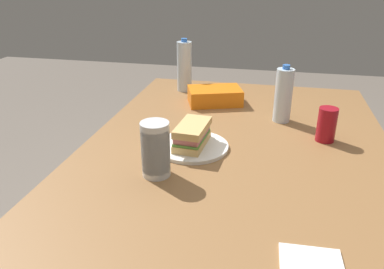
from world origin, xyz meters
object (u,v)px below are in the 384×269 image
object	(u,v)px
chip_bag	(215,96)
sandwich	(192,134)
paper_plate	(192,146)
water_bottle_spare	(184,66)
soda_can_red	(327,125)
water_bottle_tall	(283,95)
plastic_cup_stack	(156,149)
dining_table	(236,169)

from	to	relation	value
chip_bag	sandwich	bearing A→B (deg)	-109.17
paper_plate	water_bottle_spare	size ratio (longest dim) A/B	0.98
soda_can_red	water_bottle_spare	size ratio (longest dim) A/B	0.48
paper_plate	water_bottle_tall	size ratio (longest dim) A/B	1.10
chip_bag	water_bottle_spare	distance (m)	0.25
sandwich	plastic_cup_stack	size ratio (longest dim) A/B	1.13
plastic_cup_stack	dining_table	bearing A→B (deg)	138.30
plastic_cup_stack	water_bottle_spare	bearing A→B (deg)	-172.45
soda_can_red	water_bottle_tall	bearing A→B (deg)	-136.32
dining_table	soda_can_red	xyz separation A→B (m)	(-0.12, 0.30, 0.15)
water_bottle_tall	plastic_cup_stack	distance (m)	0.63
chip_bag	soda_can_red	bearing A→B (deg)	-53.76
soda_can_red	chip_bag	size ratio (longest dim) A/B	0.53
paper_plate	chip_bag	world-z (taller)	chip_bag
sandwich	water_bottle_spare	size ratio (longest dim) A/B	0.74
chip_bag	dining_table	bearing A→B (deg)	-90.14
soda_can_red	chip_bag	bearing A→B (deg)	-124.73
paper_plate	water_bottle_tall	bearing A→B (deg)	137.05
soda_can_red	plastic_cup_stack	distance (m)	0.62
water_bottle_spare	dining_table	bearing A→B (deg)	28.82
soda_can_red	water_bottle_tall	size ratio (longest dim) A/B	0.54
water_bottle_tall	water_bottle_spare	bearing A→B (deg)	-123.44
water_bottle_tall	plastic_cup_stack	size ratio (longest dim) A/B	1.36
dining_table	water_bottle_spare	xyz separation A→B (m)	(-0.59, -0.32, 0.21)
sandwich	plastic_cup_stack	bearing A→B (deg)	-18.94
water_bottle_spare	chip_bag	bearing A→B (deg)	47.71
sandwich	plastic_cup_stack	distance (m)	0.21
sandwich	water_bottle_tall	distance (m)	0.44
sandwich	soda_can_red	world-z (taller)	soda_can_red
plastic_cup_stack	water_bottle_spare	xyz separation A→B (m)	(-0.83, -0.11, 0.04)
dining_table	plastic_cup_stack	world-z (taller)	plastic_cup_stack
paper_plate	plastic_cup_stack	bearing A→B (deg)	-18.18
dining_table	soda_can_red	size ratio (longest dim) A/B	12.56
sandwich	water_bottle_tall	world-z (taller)	water_bottle_tall
dining_table	water_bottle_tall	size ratio (longest dim) A/B	6.76
dining_table	water_bottle_spare	distance (m)	0.70
dining_table	plastic_cup_stack	xyz separation A→B (m)	(0.24, -0.21, 0.17)
paper_plate	plastic_cup_stack	xyz separation A→B (m)	(0.20, -0.06, 0.08)
water_bottle_tall	chip_bag	bearing A→B (deg)	-117.01
paper_plate	chip_bag	size ratio (longest dim) A/B	1.08
soda_can_red	water_bottle_spare	bearing A→B (deg)	-127.05
dining_table	soda_can_red	world-z (taller)	soda_can_red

